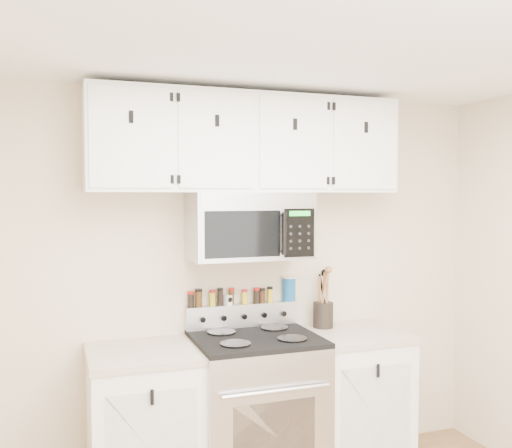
% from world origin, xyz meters
% --- Properties ---
extents(back_wall, '(3.50, 0.01, 2.50)m').
position_xyz_m(back_wall, '(0.00, 1.75, 1.25)').
color(back_wall, beige).
rests_on(back_wall, floor).
extents(ceiling, '(3.50, 3.50, 0.01)m').
position_xyz_m(ceiling, '(0.00, 0.00, 2.50)').
color(ceiling, white).
rests_on(ceiling, back_wall).
extents(range, '(0.76, 0.65, 1.10)m').
position_xyz_m(range, '(0.00, 1.43, 0.49)').
color(range, '#B7B7BA').
rests_on(range, floor).
extents(base_cabinet_left, '(0.64, 0.62, 0.92)m').
position_xyz_m(base_cabinet_left, '(-0.69, 1.45, 0.46)').
color(base_cabinet_left, white).
rests_on(base_cabinet_left, floor).
extents(base_cabinet_right, '(0.64, 0.62, 0.92)m').
position_xyz_m(base_cabinet_right, '(0.69, 1.45, 0.46)').
color(base_cabinet_right, white).
rests_on(base_cabinet_right, floor).
extents(microwave, '(0.76, 0.44, 0.42)m').
position_xyz_m(microwave, '(0.00, 1.55, 1.63)').
color(microwave, '#9E9EA3').
rests_on(microwave, back_wall).
extents(upper_cabinets, '(2.00, 0.35, 0.62)m').
position_xyz_m(upper_cabinets, '(-0.00, 1.58, 2.15)').
color(upper_cabinets, white).
rests_on(upper_cabinets, back_wall).
extents(utensil_crock, '(0.14, 0.14, 0.40)m').
position_xyz_m(utensil_crock, '(0.55, 1.62, 1.02)').
color(utensil_crock, black).
rests_on(utensil_crock, base_cabinet_right).
extents(kitchen_timer, '(0.07, 0.06, 0.06)m').
position_xyz_m(kitchen_timer, '(-0.09, 1.71, 1.13)').
color(kitchen_timer, white).
rests_on(kitchen_timer, range).
extents(salt_canister, '(0.09, 0.09, 0.17)m').
position_xyz_m(salt_canister, '(0.34, 1.71, 1.18)').
color(salt_canister, '#155696').
rests_on(salt_canister, range).
extents(spice_jar_0, '(0.04, 0.04, 0.10)m').
position_xyz_m(spice_jar_0, '(-0.35, 1.71, 1.15)').
color(spice_jar_0, black).
rests_on(spice_jar_0, range).
extents(spice_jar_1, '(0.05, 0.05, 0.12)m').
position_xyz_m(spice_jar_1, '(-0.29, 1.71, 1.16)').
color(spice_jar_1, '#462C10').
rests_on(spice_jar_1, range).
extents(spice_jar_2, '(0.04, 0.04, 0.10)m').
position_xyz_m(spice_jar_2, '(-0.20, 1.71, 1.15)').
color(spice_jar_2, gold).
rests_on(spice_jar_2, range).
extents(spice_jar_3, '(0.04, 0.04, 0.11)m').
position_xyz_m(spice_jar_3, '(-0.15, 1.71, 1.16)').
color(spice_jar_3, black).
rests_on(spice_jar_3, range).
extents(spice_jar_4, '(0.04, 0.04, 0.11)m').
position_xyz_m(spice_jar_4, '(-0.07, 1.71, 1.16)').
color(spice_jar_4, '#42260F').
rests_on(spice_jar_4, range).
extents(spice_jar_5, '(0.04, 0.04, 0.09)m').
position_xyz_m(spice_jar_5, '(0.02, 1.71, 1.15)').
color(spice_jar_5, yellow).
rests_on(spice_jar_5, range).
extents(spice_jar_6, '(0.05, 0.05, 0.10)m').
position_xyz_m(spice_jar_6, '(0.10, 1.71, 1.15)').
color(spice_jar_6, black).
rests_on(spice_jar_6, range).
extents(spice_jar_7, '(0.04, 0.04, 0.10)m').
position_xyz_m(spice_jar_7, '(0.14, 1.71, 1.15)').
color(spice_jar_7, '#3C200E').
rests_on(spice_jar_7, range).
extents(spice_jar_8, '(0.04, 0.04, 0.10)m').
position_xyz_m(spice_jar_8, '(0.20, 1.71, 1.15)').
color(spice_jar_8, yellow).
rests_on(spice_jar_8, range).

